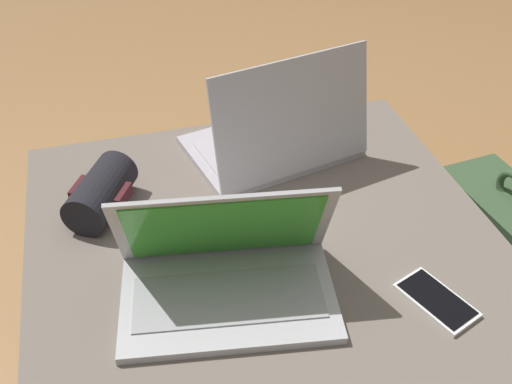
# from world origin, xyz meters

# --- Properties ---
(ground_plane) EXTENTS (14.00, 14.00, 0.00)m
(ground_plane) POSITION_xyz_m (0.00, 0.00, 0.00)
(ground_plane) COLOR #9E7042
(ottoman) EXTENTS (0.89, 0.84, 0.43)m
(ottoman) POSITION_xyz_m (0.00, 0.00, 0.22)
(ottoman) COLOR #3D3832
(ottoman) RESTS_ON ground_plane
(laptop_near) EXTENTS (0.39, 0.28, 0.22)m
(laptop_near) POSITION_xyz_m (-0.10, -0.12, 0.47)
(laptop_near) COLOR #B7B7BC
(laptop_near) RESTS_ON ottoman
(laptop_far) EXTENTS (0.40, 0.32, 0.26)m
(laptop_far) POSITION_xyz_m (0.10, 0.25, 0.48)
(laptop_far) COLOR #B7B7BC
(laptop_far) RESTS_ON ottoman
(cell_phone) EXTENTS (0.12, 0.15, 0.01)m
(cell_phone) POSITION_xyz_m (0.24, -0.24, 0.43)
(cell_phone) COLOR white
(cell_phone) RESTS_ON ottoman
(backpack) EXTENTS (0.22, 0.30, 0.47)m
(backpack) POSITION_xyz_m (0.55, 0.00, 0.20)
(backpack) COLOR #385133
(backpack) RESTS_ON ground_plane
(wrist_brace) EXTENTS (0.16, 0.19, 0.09)m
(wrist_brace) POSITION_xyz_m (-0.29, 0.16, 0.47)
(wrist_brace) COLOR black
(wrist_brace) RESTS_ON ottoman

